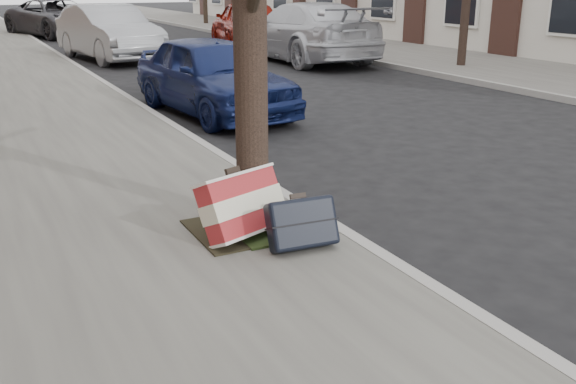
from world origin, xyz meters
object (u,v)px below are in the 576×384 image
suitcase_navy (302,223)px  car_near_mid (109,33)px  suitcase_red (242,205)px  car_near_front (213,75)px

suitcase_navy → car_near_mid: bearing=88.1°
suitcase_red → car_near_front: size_ratio=0.19×
car_near_front → car_near_mid: 8.34m
suitcase_red → car_near_mid: bearing=62.0°
suitcase_navy → car_near_front: size_ratio=0.14×
suitcase_red → car_near_front: (1.85, 5.43, 0.25)m
suitcase_navy → car_near_front: bearing=80.3°
suitcase_red → suitcase_navy: suitcase_red is taller
car_near_front → car_near_mid: car_near_mid is taller
suitcase_red → car_near_front: bearing=51.6°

